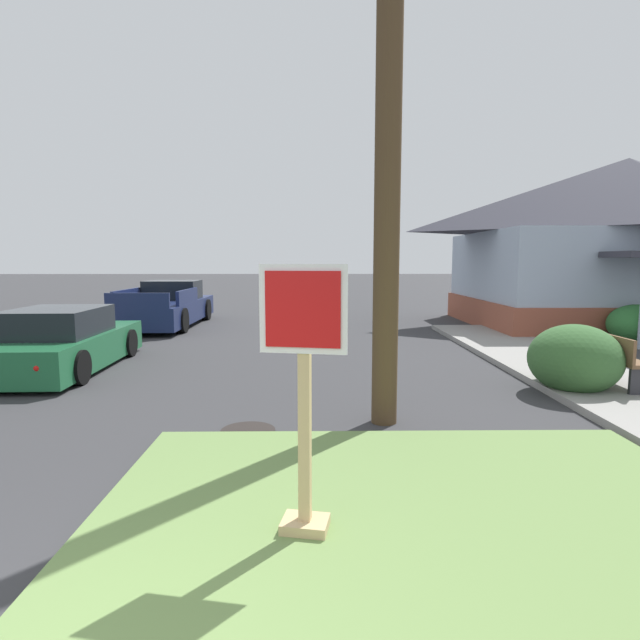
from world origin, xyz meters
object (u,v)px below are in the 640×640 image
(stop_sign, at_px, (304,409))
(parked_sedan_green, at_px, (62,343))
(utility_pole, at_px, (390,40))
(pickup_truck_navy, at_px, (168,307))
(street_bench, at_px, (609,355))
(manhole_cover, at_px, (248,431))

(stop_sign, relative_size, parked_sedan_green, 0.48)
(stop_sign, bearing_deg, utility_pole, 70.36)
(pickup_truck_navy, bearing_deg, parked_sedan_green, -91.03)
(parked_sedan_green, distance_m, pickup_truck_navy, 6.90)
(stop_sign, distance_m, utility_pole, 4.90)
(pickup_truck_navy, height_order, street_bench, pickup_truck_navy)
(manhole_cover, relative_size, street_bench, 0.41)
(pickup_truck_navy, bearing_deg, stop_sign, -69.89)
(manhole_cover, bearing_deg, stop_sign, -73.08)
(utility_pole, bearing_deg, stop_sign, -109.64)
(street_bench, xyz_separation_m, utility_pole, (-4.03, -1.69, 4.30))
(parked_sedan_green, distance_m, utility_pole, 8.11)
(parked_sedan_green, xyz_separation_m, pickup_truck_navy, (0.12, 6.90, 0.08))
(stop_sign, height_order, utility_pole, utility_pole)
(parked_sedan_green, bearing_deg, manhole_cover, -41.70)
(street_bench, bearing_deg, utility_pole, -157.26)
(stop_sign, distance_m, parked_sedan_green, 7.97)
(parked_sedan_green, bearing_deg, pickup_truck_navy, 88.97)
(manhole_cover, bearing_deg, parked_sedan_green, 138.30)
(manhole_cover, height_order, pickup_truck_navy, pickup_truck_navy)
(utility_pole, bearing_deg, street_bench, 22.74)
(manhole_cover, xyz_separation_m, pickup_truck_navy, (-4.04, 10.61, 0.61))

